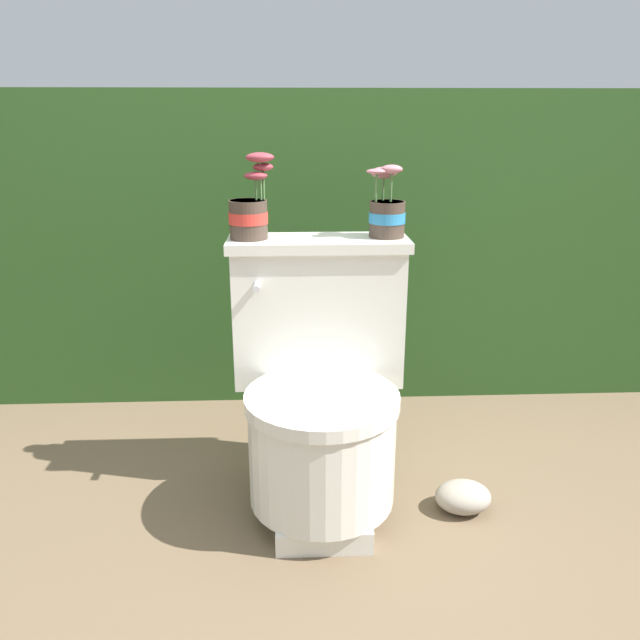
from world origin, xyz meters
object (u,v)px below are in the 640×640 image
garden_stone (463,497)px  toilet (320,395)px  potted_plant_left (250,212)px  potted_plant_midleft (387,212)px

garden_stone → toilet: bearing=169.3°
toilet → potted_plant_left: size_ratio=3.24×
toilet → potted_plant_left: bearing=143.7°
potted_plant_midleft → garden_stone: 0.86m
potted_plant_midleft → garden_stone: (0.22, -0.23, -0.80)m
potted_plant_midleft → garden_stone: size_ratio=1.25×
garden_stone → potted_plant_midleft: bearing=133.4°
toilet → potted_plant_midleft: potted_plant_midleft is taller
potted_plant_midleft → potted_plant_left: bearing=-178.5°
toilet → potted_plant_left: potted_plant_left is taller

